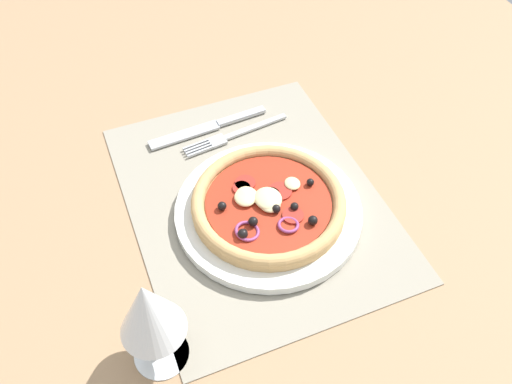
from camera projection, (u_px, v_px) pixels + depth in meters
The scene contains 7 objects.
ground_plane at pixel (253, 205), 78.78cm from camera, with size 190.00×140.00×2.40cm, color #9E7A56.
placemat at pixel (253, 198), 77.72cm from camera, with size 44.51×34.54×0.40cm, color gray.
plate at pixel (268, 211), 75.11cm from camera, with size 26.01×26.01×1.36cm, color silver.
pizza at pixel (268, 203), 73.74cm from camera, with size 21.27×21.27×2.66cm.
fork at pixel (231, 136), 85.67cm from camera, with size 3.70×18.05×0.44cm.
knife at pixel (207, 127), 86.91cm from camera, with size 3.07×20.07×0.62cm.
wine_glass at pixel (149, 311), 54.75cm from camera, with size 7.20×7.20×14.90cm.
Camera 1 is at (-46.63, 18.36, 59.61)cm, focal length 37.87 mm.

